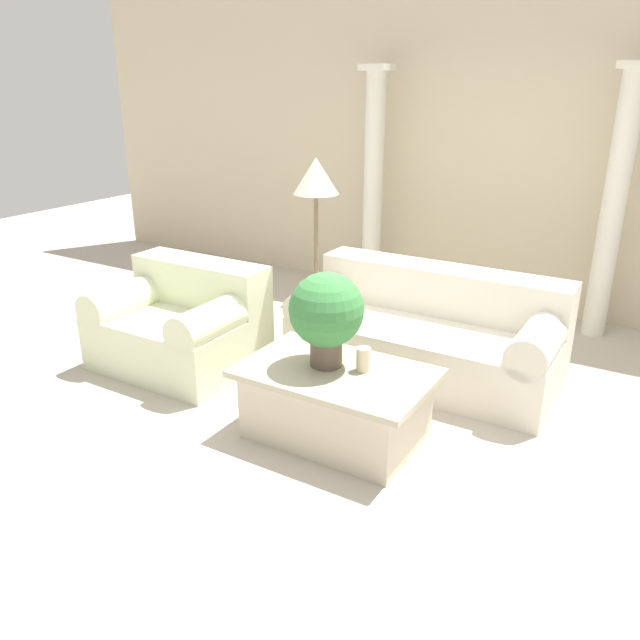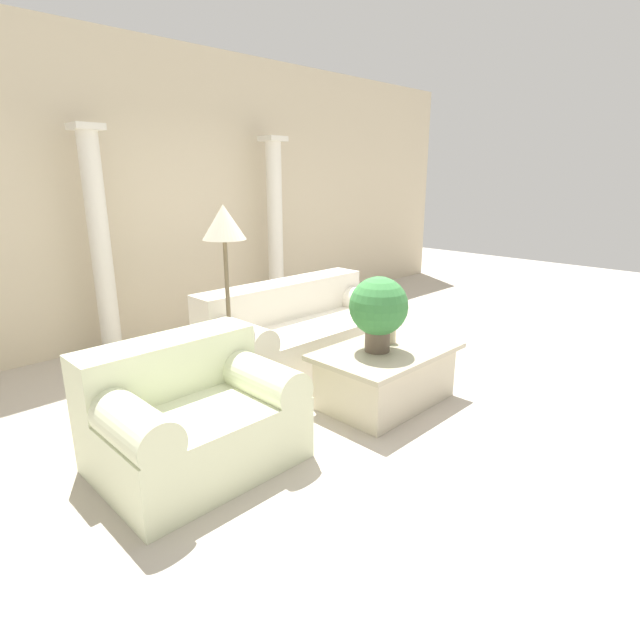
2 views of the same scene
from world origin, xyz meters
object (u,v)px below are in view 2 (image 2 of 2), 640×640
sofa_long (300,331)px  loveseat (191,414)px  potted_plant (378,308)px  floor_lamp (225,238)px  coffee_table (386,375)px

sofa_long → loveseat: 1.92m
sofa_long → loveseat: same height
potted_plant → floor_lamp: (-0.70, 1.02, 0.52)m
coffee_table → sofa_long: bearing=83.5°
loveseat → sofa_long: bearing=25.7°
sofa_long → floor_lamp: size_ratio=1.23×
floor_lamp → potted_plant: bearing=-55.6°
loveseat → potted_plant: bearing=-11.8°
sofa_long → floor_lamp: (-0.92, -0.13, 1.00)m
sofa_long → potted_plant: 1.26m
coffee_table → potted_plant: potted_plant is taller
sofa_long → loveseat: size_ratio=1.65×
loveseat → coffee_table: 1.63m
potted_plant → floor_lamp: bearing=124.4°
floor_lamp → sofa_long: bearing=7.9°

